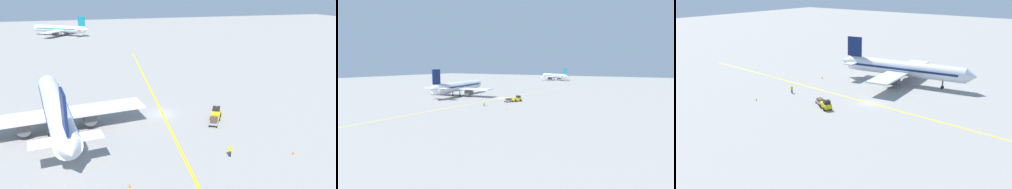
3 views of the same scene
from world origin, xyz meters
TOP-DOWN VIEW (x-y plane):
  - ground_plane at (0.00, 0.00)m, footprint 400.00×400.00m
  - apron_yellow_centreline at (0.00, 0.00)m, footprint 11.47×119.52m
  - airplane_at_gate at (-18.24, -2.48)m, footprint 28.44×35.52m
  - baggage_tug_white at (8.58, -4.65)m, footprint 2.84×3.35m
  - baggage_cart_trailing at (6.94, -7.51)m, footprint 2.51×2.95m
  - ground_crew_worker at (4.57, -18.17)m, footprint 0.49×0.39m
  - traffic_cone_near_nose at (13.31, -20.13)m, footprint 0.32×0.32m
  - traffic_cone_mid_apron at (-9.90, -21.56)m, footprint 0.32×0.32m

SIDE VIEW (x-z plane):
  - ground_plane at x=0.00m, z-range 0.00..0.00m
  - apron_yellow_centreline at x=0.00m, z-range 0.00..0.01m
  - traffic_cone_near_nose at x=13.31m, z-range 0.00..0.55m
  - traffic_cone_mid_apron at x=-9.90m, z-range 0.00..0.55m
  - baggage_cart_trailing at x=6.94m, z-range 0.14..1.38m
  - baggage_tug_white at x=8.58m, z-range -0.15..1.96m
  - ground_crew_worker at x=4.57m, z-range 0.07..1.75m
  - airplane_at_gate at x=-18.24m, z-range -1.59..9.01m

